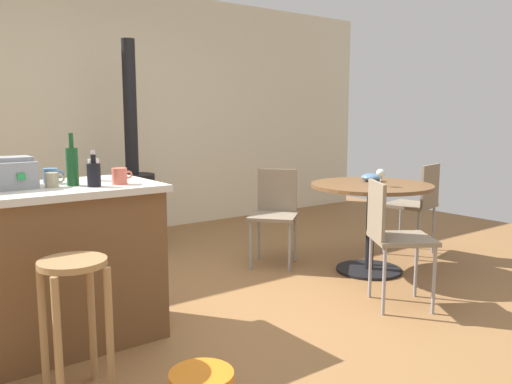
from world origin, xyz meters
TOP-DOWN VIEW (x-y plane):
  - ground_plane at (0.00, 0.00)m, footprint 8.80×8.80m
  - back_wall at (0.00, 2.77)m, footprint 8.00×0.10m
  - kitchen_island at (-1.16, 0.19)m, footprint 1.28×0.71m
  - wooden_stool at (-1.21, -0.48)m, footprint 0.31×0.31m
  - dining_table at (1.46, 0.05)m, footprint 1.02×1.02m
  - folding_chair_near at (0.94, -0.59)m, footprint 0.56×0.56m
  - folding_chair_far at (2.22, 0.14)m, footprint 0.47×0.47m
  - folding_chair_left at (0.96, 0.73)m, footprint 0.56×0.56m
  - wood_stove at (0.20, 2.05)m, footprint 0.44×0.45m
  - bottle_0 at (-0.91, 0.04)m, footprint 0.08×0.08m
  - bottle_1 at (-0.99, 0.15)m, footprint 0.07×0.07m
  - bottle_2 at (-0.81, 0.31)m, footprint 0.07×0.07m
  - cup_1 at (-1.06, 0.33)m, footprint 0.12×0.09m
  - cup_2 at (-0.75, 0.05)m, footprint 0.12×0.09m
  - cup_3 at (-1.11, 0.15)m, footprint 0.11×0.07m
  - wine_glass at (1.39, -0.10)m, footprint 0.07×0.07m
  - serving_bowl at (1.59, 0.16)m, footprint 0.18×0.18m

SIDE VIEW (x-z plane):
  - ground_plane at x=0.00m, z-range 0.00..0.00m
  - kitchen_island at x=-1.16m, z-range 0.00..0.94m
  - wooden_stool at x=-1.21m, z-range 0.14..0.82m
  - folding_chair_left at x=0.96m, z-range 0.07..0.92m
  - wood_stove at x=0.20m, z-range -0.51..1.55m
  - folding_chair_far at x=2.22m, z-range 0.08..0.96m
  - folding_chair_near at x=0.94m, z-range 0.09..0.97m
  - dining_table at x=1.46m, z-range 0.20..0.96m
  - serving_bowl at x=1.59m, z-range 0.76..0.83m
  - wine_glass at x=1.39m, z-range 0.79..0.94m
  - cup_3 at x=-1.11m, z-range 0.93..1.01m
  - cup_1 at x=-1.06m, z-range 0.93..1.02m
  - cup_2 at x=-0.75m, z-range 0.93..1.03m
  - bottle_0 at x=-0.91m, z-range 0.91..1.09m
  - bottle_2 at x=-0.81m, z-range 0.91..1.10m
  - bottle_1 at x=-0.99m, z-range 0.90..1.20m
  - back_wall at x=0.00m, z-range 0.00..2.70m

